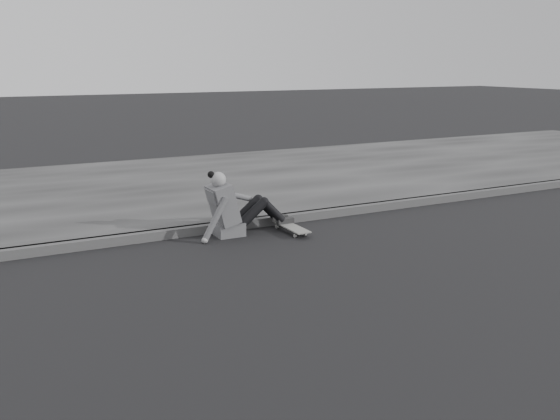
# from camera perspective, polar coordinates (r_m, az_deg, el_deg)

# --- Properties ---
(ground) EXTENTS (80.00, 80.00, 0.00)m
(ground) POSITION_cam_1_polar(r_m,az_deg,el_deg) (7.34, 15.74, -4.88)
(ground) COLOR black
(ground) RESTS_ON ground
(curb) EXTENTS (24.00, 0.16, 0.12)m
(curb) POSITION_cam_1_polar(r_m,az_deg,el_deg) (9.29, 4.91, -0.21)
(curb) COLOR #444444
(curb) RESTS_ON ground
(sidewalk) EXTENTS (24.00, 6.00, 0.12)m
(sidewalk) POSITION_cam_1_polar(r_m,az_deg,el_deg) (11.89, -2.88, 2.83)
(sidewalk) COLOR #363636
(sidewalk) RESTS_ON ground
(skateboard) EXTENTS (0.20, 0.78, 0.09)m
(skateboard) POSITION_cam_1_polar(r_m,az_deg,el_deg) (8.39, 0.99, -1.57)
(skateboard) COLOR gray
(skateboard) RESTS_ON ground
(seated_woman) EXTENTS (1.38, 0.46, 0.88)m
(seated_woman) POSITION_cam_1_polar(r_m,az_deg,el_deg) (8.22, -4.33, 0.16)
(seated_woman) COLOR #555557
(seated_woman) RESTS_ON ground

